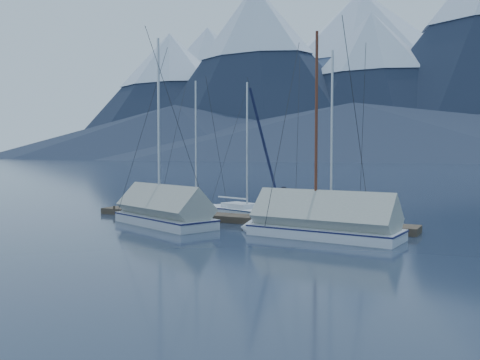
# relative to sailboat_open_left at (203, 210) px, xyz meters

# --- Properties ---
(ground) EXTENTS (1000.00, 1000.00, 0.00)m
(ground) POSITION_rel_sailboat_open_left_xyz_m (4.04, -4.77, -0.15)
(ground) COLOR black
(ground) RESTS_ON ground
(dock) EXTENTS (18.00, 1.50, 0.54)m
(dock) POSITION_rel_sailboat_open_left_xyz_m (4.04, -2.77, -0.05)
(dock) COLOR #382D23
(dock) RESTS_ON ground
(mooring_posts) EXTENTS (15.12, 1.52, 0.35)m
(mooring_posts) POSITION_rel_sailboat_open_left_xyz_m (3.54, -2.77, 0.20)
(mooring_posts) COLOR #382D23
(mooring_posts) RESTS_ON ground
(sailboat_open_left) EXTENTS (6.77, 2.85, 8.79)m
(sailboat_open_left) POSITION_rel_sailboat_open_left_xyz_m (0.00, 0.00, 0.00)
(sailboat_open_left) COLOR white
(sailboat_open_left) RESTS_ON ground
(sailboat_open_mid) EXTENTS (6.61, 3.65, 8.42)m
(sailboat_open_mid) POSITION_rel_sailboat_open_left_xyz_m (3.56, -0.33, -0.01)
(sailboat_open_mid) COLOR silver
(sailboat_open_mid) RESTS_ON ground
(sailboat_open_right) EXTENTS (7.85, 4.39, 10.00)m
(sailboat_open_right) POSITION_rel_sailboat_open_left_xyz_m (8.48, 0.53, 0.02)
(sailboat_open_right) COLOR silver
(sailboat_open_right) RESTS_ON ground
(sailboat_covered_near) EXTENTS (7.64, 3.23, 9.72)m
(sailboat_covered_near) POSITION_rel_sailboat_open_left_xyz_m (9.00, -5.44, 0.33)
(sailboat_covered_near) COLOR white
(sailboat_covered_near) RESTS_ON ground
(sailboat_covered_far) EXTENTS (7.59, 4.67, 10.24)m
(sailboat_covered_far) POSITION_rel_sailboat_open_left_xyz_m (0.76, -5.47, 0.35)
(sailboat_covered_far) COLOR silver
(sailboat_covered_far) RESTS_ON ground
(person) EXTENTS (0.42, 0.61, 1.61)m
(person) POSITION_rel_sailboat_open_left_xyz_m (6.65, -2.95, 0.99)
(person) COLOR black
(person) RESTS_ON dock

